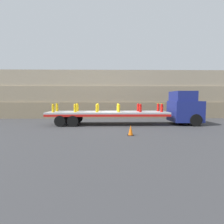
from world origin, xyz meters
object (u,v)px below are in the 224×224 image
fire_hydrant_yellow_far_2 (98,107)px  fire_hydrant_yellow_near_3 (119,108)px  flatbed_trailer (100,114)px  fire_hydrant_red_far_4 (138,107)px  fire_hydrant_red_far_5 (158,107)px  fire_hydrant_yellow_near_0 (53,108)px  fire_hydrant_yellow_far_1 (77,107)px  fire_hydrant_red_near_4 (140,108)px  fire_hydrant_yellow_near_2 (97,108)px  fire_hydrant_yellow_near_1 (75,108)px  traffic_cone (131,130)px  truck_cab (185,108)px  fire_hydrant_yellow_far_3 (118,107)px  fire_hydrant_yellow_far_0 (57,107)px  fire_hydrant_red_near_5 (162,108)px

fire_hydrant_yellow_far_2 → fire_hydrant_yellow_near_3: same height
flatbed_trailer → fire_hydrant_red_far_4: fire_hydrant_red_far_4 is taller
fire_hydrant_yellow_far_2 → fire_hydrant_red_far_5: bearing=0.0°
flatbed_trailer → fire_hydrant_yellow_near_0: fire_hydrant_yellow_near_0 is taller
fire_hydrant_yellow_far_1 → fire_hydrant_yellow_near_3: same height
fire_hydrant_red_near_4 → fire_hydrant_yellow_near_2: bearing=180.0°
fire_hydrant_red_far_5 → fire_hydrant_yellow_near_1: bearing=-171.6°
fire_hydrant_red_far_4 → traffic_cone: bearing=-104.5°
fire_hydrant_red_far_5 → fire_hydrant_yellow_near_2: bearing=-168.9°
truck_cab → fire_hydrant_red_far_4: size_ratio=4.15×
fire_hydrant_yellow_far_1 → fire_hydrant_yellow_far_3: 3.83m
fire_hydrant_yellow_far_0 → fire_hydrant_red_far_4: (7.65, 0.00, 0.00)m
fire_hydrant_yellow_near_0 → fire_hydrant_red_near_4: 7.65m
fire_hydrant_yellow_near_2 → fire_hydrant_red_far_5: size_ratio=1.00×
fire_hydrant_yellow_near_1 → fire_hydrant_yellow_far_3: 3.99m
flatbed_trailer → fire_hydrant_yellow_far_2: fire_hydrant_yellow_far_2 is taller
fire_hydrant_yellow_near_0 → fire_hydrant_red_far_5: (9.56, 1.12, 0.00)m
fire_hydrant_yellow_far_0 → fire_hydrant_yellow_near_1: (1.91, -1.12, 0.00)m
fire_hydrant_yellow_near_3 → fire_hydrant_red_far_4: (1.91, 1.12, 0.00)m
fire_hydrant_yellow_near_2 → fire_hydrant_red_far_4: (3.83, 1.12, 0.00)m
fire_hydrant_yellow_far_0 → fire_hydrant_yellow_far_3: size_ratio=1.00×
fire_hydrant_yellow_far_3 → fire_hydrant_yellow_far_0: bearing=180.0°
flatbed_trailer → fire_hydrant_yellow_far_1: 2.33m
truck_cab → fire_hydrant_red_far_5: size_ratio=4.15×
fire_hydrant_yellow_near_3 → fire_hydrant_red_near_4: bearing=0.0°
fire_hydrant_yellow_far_2 → fire_hydrant_yellow_near_0: bearing=-163.6°
fire_hydrant_yellow_far_2 → fire_hydrant_red_far_4: size_ratio=1.00×
truck_cab → fire_hydrant_yellow_far_3: 6.21m
fire_hydrant_yellow_far_0 → fire_hydrant_red_far_5: 9.56m
fire_hydrant_red_far_5 → fire_hydrant_yellow_far_2: bearing=180.0°
fire_hydrant_yellow_far_2 → fire_hydrant_red_far_4: bearing=0.0°
fire_hydrant_yellow_far_0 → fire_hydrant_yellow_near_0: bearing=-90.0°
fire_hydrant_yellow_far_0 → fire_hydrant_yellow_near_2: 3.99m
fire_hydrant_yellow_far_2 → fire_hydrant_red_near_5: same height
fire_hydrant_yellow_far_1 → fire_hydrant_red_far_5: bearing=0.0°
fire_hydrant_yellow_near_2 → fire_hydrant_yellow_far_2: size_ratio=1.00×
fire_hydrant_yellow_near_1 → truck_cab: bearing=3.2°
truck_cab → fire_hydrant_yellow_near_0: truck_cab is taller
flatbed_trailer → fire_hydrant_yellow_far_0: 4.18m
fire_hydrant_yellow_far_1 → fire_hydrant_red_far_5: 7.65m
fire_hydrant_yellow_far_3 → fire_hydrant_yellow_far_2: bearing=180.0°
fire_hydrant_yellow_far_3 → traffic_cone: 5.52m
traffic_cone → fire_hydrant_yellow_far_2: bearing=114.4°
fire_hydrant_yellow_near_2 → fire_hydrant_yellow_far_2: (0.00, 1.12, 0.00)m
traffic_cone → fire_hydrant_red_near_5: bearing=52.1°
flatbed_trailer → fire_hydrant_red_far_5: 5.52m
truck_cab → fire_hydrant_yellow_far_2: (-8.10, 0.56, 0.03)m
truck_cab → fire_hydrant_yellow_far_3: size_ratio=4.15×
fire_hydrant_yellow_near_0 → fire_hydrant_yellow_far_2: bearing=16.4°
truck_cab → fire_hydrant_yellow_far_0: size_ratio=4.15×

